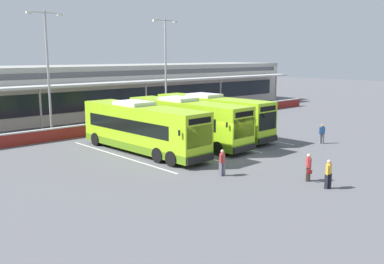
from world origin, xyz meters
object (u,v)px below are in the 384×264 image
pedestrian_in_dark_coat (328,173)px  lamp_post_centre (166,64)px  lamp_post_west (48,66)px  pedestrian_near_bin (222,162)px  coach_bus_centre (212,117)px  pedestrian_with_handbag (308,167)px  pedestrian_child (322,133)px  coach_bus_leftmost (142,129)px  coach_bus_left_centre (186,122)px

pedestrian_in_dark_coat → lamp_post_centre: size_ratio=0.15×
pedestrian_in_dark_coat → lamp_post_west: size_ratio=0.15×
pedestrian_near_bin → coach_bus_centre: bearing=47.2°
pedestrian_with_handbag → lamp_post_centre: lamp_post_centre is taller
pedestrian_near_bin → pedestrian_child: bearing=3.9°
coach_bus_leftmost → lamp_post_centre: 15.73m
pedestrian_with_handbag → lamp_post_west: (-4.51, 23.76, 5.43)m
pedestrian_in_dark_coat → lamp_post_west: (-4.08, 25.26, 5.42)m
lamp_post_west → pedestrian_in_dark_coat: bearing=-80.8°
coach_bus_left_centre → lamp_post_centre: bearing=58.2°
coach_bus_leftmost → pedestrian_child: 14.79m
pedestrian_near_bin → coach_bus_left_centre: bearing=60.6°
lamp_post_centre → pedestrian_child: bearing=-84.2°
lamp_post_centre → lamp_post_west: bearing=176.3°
pedestrian_with_handbag → pedestrian_in_dark_coat: size_ratio=1.00×
pedestrian_in_dark_coat → pedestrian_child: bearing=31.7°
coach_bus_leftmost → pedestrian_in_dark_coat: size_ratio=7.53×
coach_bus_leftmost → pedestrian_near_bin: bearing=-91.8°
pedestrian_with_handbag → lamp_post_west: size_ratio=0.15×
lamp_post_west → lamp_post_centre: size_ratio=1.00×
pedestrian_child → pedestrian_near_bin: bearing=-176.1°
pedestrian_near_bin → lamp_post_centre: lamp_post_centre is taller
coach_bus_centre → pedestrian_in_dark_coat: (-6.20, -14.91, -0.91)m
coach_bus_leftmost → coach_bus_centre: size_ratio=1.00×
coach_bus_centre → pedestrian_in_dark_coat: bearing=-112.6°
coach_bus_left_centre → lamp_post_west: size_ratio=1.11×
coach_bus_centre → pedestrian_child: coach_bus_centre is taller
lamp_post_centre → coach_bus_centre: bearing=-105.1°
coach_bus_left_centre → lamp_post_centre: size_ratio=1.11×
coach_bus_leftmost → pedestrian_child: bearing=-30.5°
coach_bus_centre → lamp_post_west: 15.27m
pedestrian_child → pedestrian_in_dark_coat: bearing=-148.3°
pedestrian_child → lamp_post_west: size_ratio=0.15×
coach_bus_centre → pedestrian_with_handbag: 14.63m
coach_bus_leftmost → pedestrian_in_dark_coat: bearing=-81.4°
pedestrian_with_handbag → pedestrian_child: same height
pedestrian_with_handbag → pedestrian_in_dark_coat: (-0.43, -1.50, 0.02)m
coach_bus_centre → pedestrian_with_handbag: size_ratio=7.53×
pedestrian_in_dark_coat → pedestrian_child: 12.45m
pedestrian_child → coach_bus_centre: bearing=117.7°
pedestrian_in_dark_coat → coach_bus_leftmost: bearing=98.6°
coach_bus_leftmost → coach_bus_left_centre: bearing=1.0°
coach_bus_left_centre → pedestrian_near_bin: (-4.76, -8.46, -0.91)m
coach_bus_left_centre → lamp_post_centre: lamp_post_centre is taller
coach_bus_left_centre → lamp_post_centre: (6.40, 10.34, 4.50)m
coach_bus_left_centre → pedestrian_with_handbag: 12.78m
pedestrian_child → lamp_post_centre: size_ratio=0.15×
pedestrian_near_bin → lamp_post_west: lamp_post_west is taller
pedestrian_in_dark_coat → pedestrian_child: (10.59, 6.54, 0.00)m
coach_bus_leftmost → lamp_post_west: size_ratio=1.11×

